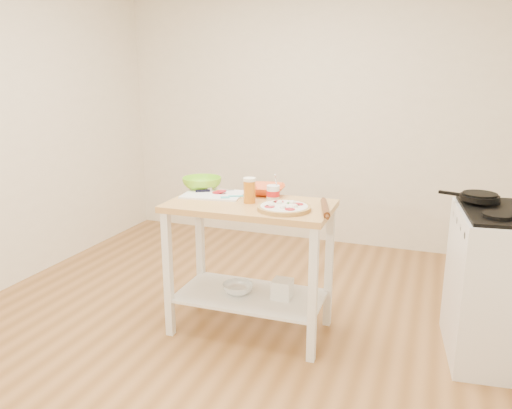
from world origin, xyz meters
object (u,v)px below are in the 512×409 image
object	(u,v)px
prep_island	(250,241)
spatula	(231,197)
skillet	(478,197)
shelf_glass_bowl	(238,289)
knife	(209,191)
green_bowl	(202,183)
beer_pint	(249,190)
cutting_board	(213,194)
rolling_pin	(325,208)
shelf_bin	(282,289)
yogurt_tub	(273,193)
pizza	(284,207)
orange_bowl	(266,190)
gas_stove	(506,285)

from	to	relation	value
prep_island	spatula	world-z (taller)	spatula
skillet	shelf_glass_bowl	size ratio (longest dim) A/B	1.69
prep_island	knife	size ratio (longest dim) A/B	4.48
green_bowl	beer_pint	xyz separation A→B (m)	(0.46, -0.24, 0.04)
cutting_board	beer_pint	xyz separation A→B (m)	(0.31, -0.11, 0.07)
green_bowl	rolling_pin	xyz separation A→B (m)	(0.97, -0.28, -0.02)
knife	beer_pint	bearing A→B (deg)	-52.93
green_bowl	shelf_bin	xyz separation A→B (m)	(0.69, -0.22, -0.62)
green_bowl	yogurt_tub	size ratio (longest dim) A/B	1.51
pizza	orange_bowl	size ratio (longest dim) A/B	1.25
spatula	rolling_pin	world-z (taller)	rolling_pin
pizza	spatula	world-z (taller)	pizza
pizza	cutting_board	bearing A→B (deg)	160.53
spatula	yogurt_tub	bearing A→B (deg)	-15.15
prep_island	pizza	bearing A→B (deg)	-18.10
green_bowl	spatula	bearing A→B (deg)	-32.23
prep_island	knife	distance (m)	0.49
orange_bowl	yogurt_tub	distance (m)	0.20
cutting_board	shelf_bin	bearing A→B (deg)	-17.00
knife	rolling_pin	world-z (taller)	rolling_pin
yogurt_tub	orange_bowl	bearing A→B (deg)	122.96
prep_island	shelf_bin	bearing A→B (deg)	6.96
pizza	shelf_bin	size ratio (longest dim) A/B	2.62
skillet	shelf_bin	size ratio (longest dim) A/B	2.81
beer_pint	yogurt_tub	bearing A→B (deg)	35.42
prep_island	green_bowl	world-z (taller)	green_bowl
cutting_board	yogurt_tub	xyz separation A→B (m)	(0.44, -0.02, 0.04)
rolling_pin	shelf_glass_bowl	xyz separation A→B (m)	(-0.59, 0.02, -0.63)
gas_stove	green_bowl	bearing A→B (deg)	172.61
pizza	yogurt_tub	world-z (taller)	yogurt_tub
rolling_pin	shelf_glass_bowl	bearing A→B (deg)	178.16
shelf_bin	pizza	bearing A→B (deg)	-71.05
prep_island	orange_bowl	distance (m)	0.39
gas_stove	skillet	xyz separation A→B (m)	(-0.20, 0.13, 0.50)
gas_stove	orange_bowl	distance (m)	1.62
gas_stove	green_bowl	xyz separation A→B (m)	(-2.03, 0.03, 0.47)
rolling_pin	green_bowl	bearing A→B (deg)	163.87
prep_island	shelf_bin	distance (m)	0.39
skillet	shelf_glass_bowl	xyz separation A→B (m)	(-1.45, -0.36, -0.68)
shelf_glass_bowl	shelf_bin	distance (m)	0.31
gas_stove	skillet	size ratio (longest dim) A/B	3.13
orange_bowl	beer_pint	world-z (taller)	beer_pint
rolling_pin	shelf_bin	size ratio (longest dim) A/B	2.72
prep_island	beer_pint	size ratio (longest dim) A/B	6.53
prep_island	spatula	bearing A→B (deg)	160.48
gas_stove	knife	distance (m)	1.98
knife	beer_pint	world-z (taller)	beer_pint
green_bowl	shelf_glass_bowl	xyz separation A→B (m)	(0.38, -0.26, -0.65)
cutting_board	orange_bowl	distance (m)	0.36
prep_island	skillet	size ratio (longest dim) A/B	3.01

